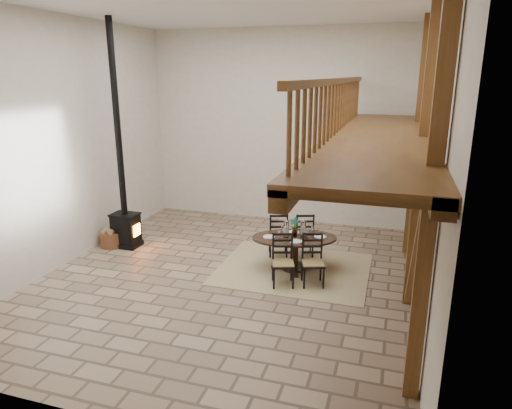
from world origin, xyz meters
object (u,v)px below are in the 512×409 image
(log_basket, at_px, (112,238))
(log_stack, at_px, (117,235))
(wood_stove, at_px, (123,199))
(dining_table, at_px, (294,250))

(log_basket, xyz_separation_m, log_stack, (-0.07, 0.28, -0.04))
(wood_stove, distance_m, log_basket, 1.00)
(dining_table, height_order, log_basket, dining_table)
(dining_table, distance_m, log_basket, 4.33)
(dining_table, relative_size, log_stack, 6.40)
(dining_table, relative_size, wood_stove, 0.42)
(wood_stove, relative_size, log_basket, 9.02)
(log_stack, bearing_deg, wood_stove, -25.44)
(dining_table, distance_m, wood_stove, 4.06)
(log_basket, bearing_deg, dining_table, -0.53)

